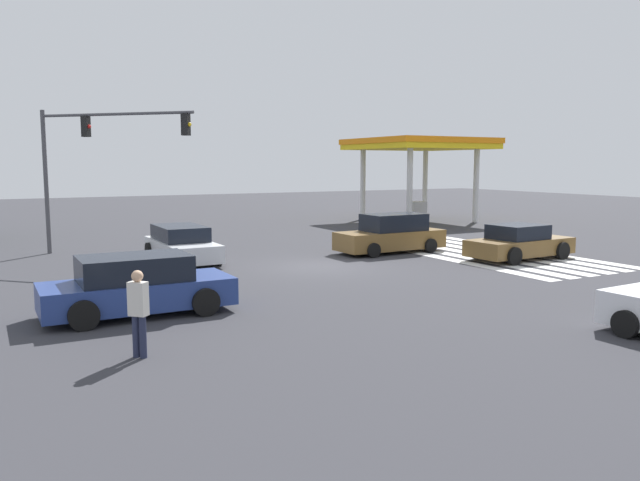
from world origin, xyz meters
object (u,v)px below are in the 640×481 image
Objects in this scene: car_3 at (182,244)px; pedestrian at (138,309)px; traffic_signal_mast at (89,149)px; car_1 at (137,286)px; car_2 at (391,235)px; car_0 at (519,243)px.

car_3 is 12.36m from pedestrian.
car_1 is at bearing -48.23° from traffic_signal_mast.
car_2 reaches higher than car_3.
car_1 is 0.96× the size of car_2.
car_2 reaches higher than car_0.
car_2 is 1.05× the size of car_3.
traffic_signal_mast is 1.29× the size of car_1.
traffic_signal_mast is 5.75m from car_3.
car_3 is at bearing -13.19° from car_2.
traffic_signal_mast reaches higher than car_1.
traffic_signal_mast reaches higher than car_0.
car_3 is at bearing 66.51° from car_1.
car_0 is 0.95× the size of car_2.
pedestrian reaches higher than car_1.
car_1 reaches higher than car_0.
car_2 is 16.26m from pedestrian.
pedestrian reaches higher than car_3.
car_2 is 2.79× the size of pedestrian.
car_2 is (6.23, -12.18, 0.04)m from car_1.
car_1 is at bearing 34.85° from pedestrian.
car_1 is 1.01× the size of car_3.
car_0 is at bearing 64.06° from car_3.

